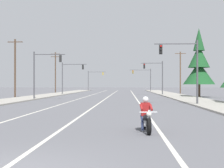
# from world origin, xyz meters

# --- Properties ---
(lane_stripe_center) EXTENTS (0.16, 100.00, 0.01)m
(lane_stripe_center) POSITION_xyz_m (-0.15, 45.00, 0.00)
(lane_stripe_center) COLOR beige
(lane_stripe_center) RESTS_ON ground
(lane_stripe_left) EXTENTS (0.16, 100.00, 0.01)m
(lane_stripe_left) POSITION_xyz_m (-3.74, 45.00, 0.00)
(lane_stripe_left) COLOR beige
(lane_stripe_left) RESTS_ON ground
(lane_stripe_right) EXTENTS (0.16, 100.00, 0.01)m
(lane_stripe_right) POSITION_xyz_m (4.07, 45.00, 0.00)
(lane_stripe_right) COLOR beige
(lane_stripe_right) RESTS_ON ground
(sidewalk_kerb_right) EXTENTS (4.40, 110.00, 0.14)m
(sidewalk_kerb_right) POSITION_xyz_m (10.98, 40.00, 0.07)
(sidewalk_kerb_right) COLOR #9E998E
(sidewalk_kerb_right) RESTS_ON ground
(sidewalk_kerb_left) EXTENTS (4.40, 110.00, 0.14)m
(sidewalk_kerb_left) POSITION_xyz_m (-10.98, 40.00, 0.07)
(sidewalk_kerb_left) COLOR #9E998E
(sidewalk_kerb_left) RESTS_ON ground
(motorcycle_with_rider) EXTENTS (0.70, 2.19, 1.46)m
(motorcycle_with_rider) POSITION_xyz_m (3.50, 6.16, 0.59)
(motorcycle_with_rider) COLOR black
(motorcycle_with_rider) RESTS_ON ground
(traffic_signal_near_right) EXTENTS (4.16, 0.37, 6.20)m
(traffic_signal_near_right) POSITION_xyz_m (8.27, 23.19, 4.05)
(traffic_signal_near_right) COLOR #47474C
(traffic_signal_near_right) RESTS_ON ground
(traffic_signal_near_left) EXTENTS (4.09, 0.51, 6.20)m
(traffic_signal_near_left) POSITION_xyz_m (-8.09, 33.04, 4.05)
(traffic_signal_near_left) COLOR #47474C
(traffic_signal_near_left) RESTS_ON ground
(traffic_signal_mid_right) EXTENTS (3.96, 0.37, 6.20)m
(traffic_signal_mid_right) POSITION_xyz_m (8.14, 50.15, 4.04)
(traffic_signal_mid_right) COLOR #47474C
(traffic_signal_mid_right) RESTS_ON ground
(traffic_signal_mid_left) EXTENTS (4.77, 0.39, 6.20)m
(traffic_signal_mid_left) POSITION_xyz_m (-8.29, 52.91, 4.09)
(traffic_signal_mid_left) COLOR #47474C
(traffic_signal_mid_left) RESTS_ON ground
(traffic_signal_far_right) EXTENTS (5.66, 0.63, 6.20)m
(traffic_signal_far_right) POSITION_xyz_m (7.55, 77.19, 4.15)
(traffic_signal_far_right) COLOR #47474C
(traffic_signal_far_right) RESTS_ON ground
(traffic_signal_far_left) EXTENTS (5.48, 0.38, 6.20)m
(traffic_signal_far_left) POSITION_xyz_m (-7.55, 89.86, 4.13)
(traffic_signal_far_left) COLOR #47474C
(traffic_signal_far_left) RESTS_ON ground
(utility_pole_left_near) EXTENTS (2.23, 0.26, 8.61)m
(utility_pole_left_near) POSITION_xyz_m (-13.68, 38.40, 4.52)
(utility_pole_left_near) COLOR #4C3828
(utility_pole_left_near) RESTS_ON ground
(utility_pole_right_far) EXTENTS (2.36, 0.26, 9.06)m
(utility_pole_right_far) POSITION_xyz_m (14.38, 61.40, 4.76)
(utility_pole_right_far) COLOR brown
(utility_pole_right_far) RESTS_ON ground
(utility_pole_left_far) EXTENTS (2.15, 0.26, 9.51)m
(utility_pole_left_far) POSITION_xyz_m (-13.92, 65.68, 5.13)
(utility_pole_left_far) COLOR #4C3828
(utility_pole_left_far) RESTS_ON ground
(conifer_tree_right_verge_far) EXTENTS (4.83, 4.83, 10.62)m
(conifer_tree_right_verge_far) POSITION_xyz_m (13.84, 41.72, 4.87)
(conifer_tree_right_verge_far) COLOR #4C3828
(conifer_tree_right_verge_far) RESTS_ON ground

